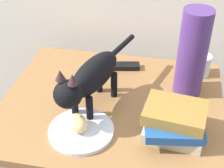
# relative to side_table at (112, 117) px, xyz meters

# --- Properties ---
(side_table) EXTENTS (0.79, 0.67, 0.55)m
(side_table) POSITION_rel_side_table_xyz_m (0.00, 0.00, 0.00)
(side_table) COLOR olive
(side_table) RESTS_ON ground
(plate) EXTENTS (0.21, 0.21, 0.01)m
(plate) POSITION_rel_side_table_xyz_m (-0.07, -0.17, 0.08)
(plate) COLOR silver
(plate) RESTS_ON side_table
(bread_roll) EXTENTS (0.09, 0.10, 0.05)m
(bread_roll) POSITION_rel_side_table_xyz_m (-0.08, -0.17, 0.11)
(bread_roll) COLOR #E0BC7A
(bread_roll) RESTS_ON plate
(cat) EXTENTS (0.19, 0.46, 0.23)m
(cat) POSITION_rel_side_table_xyz_m (-0.06, -0.05, 0.20)
(cat) COLOR black
(cat) RESTS_ON side_table
(book_stack) EXTENTS (0.20, 0.19, 0.11)m
(book_stack) POSITION_rel_side_table_xyz_m (0.22, -0.13, 0.13)
(book_stack) COLOR #BCB299
(book_stack) RESTS_ON side_table
(green_vase) EXTENTS (0.10, 0.10, 0.33)m
(green_vase) POSITION_rel_side_table_xyz_m (0.26, 0.12, 0.23)
(green_vase) COLOR #4C2D72
(green_vase) RESTS_ON side_table
(candle_jar) EXTENTS (0.07, 0.07, 0.08)m
(candle_jar) POSITION_rel_side_table_xyz_m (0.32, 0.25, 0.11)
(candle_jar) COLOR silver
(candle_jar) RESTS_ON side_table
(tv_remote) EXTENTS (0.16, 0.07, 0.02)m
(tv_remote) POSITION_rel_side_table_xyz_m (-0.01, 0.23, 0.08)
(tv_remote) COLOR black
(tv_remote) RESTS_ON side_table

